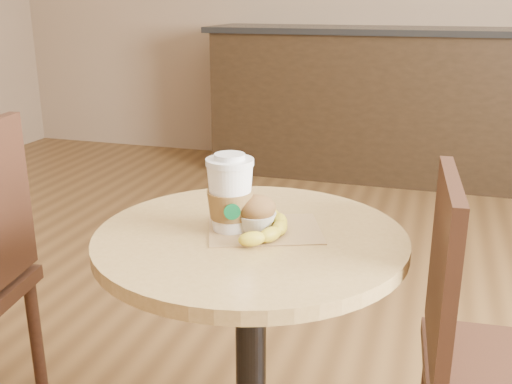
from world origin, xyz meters
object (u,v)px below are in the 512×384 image
Objects in this scene: cafe_table at (251,327)px; chair_right at (488,356)px; coffee_cup at (230,197)px; muffin at (256,213)px; banana at (262,225)px.

chair_right reaches higher than cafe_table.
coffee_cup is 0.07m from muffin.
coffee_cup is at bearing 174.90° from cafe_table.
cafe_table is at bearing -29.02° from coffee_cup.
chair_right is at bearing 9.58° from muffin.
muffin is at bearing -15.89° from coffee_cup.
cafe_table is 0.31m from coffee_cup.
cafe_table is 3.40× the size of banana.
chair_right is 5.18× the size of coffee_cup.
banana is (-0.49, -0.09, 0.28)m from chair_right.
banana is at bearing 96.06° from chair_right.
banana is at bearing -20.24° from coffee_cup.
muffin is (-0.51, -0.09, 0.31)m from chair_right.
cafe_table is at bearing -169.83° from banana.
coffee_cup reaches higher than banana.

